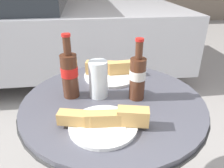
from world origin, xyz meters
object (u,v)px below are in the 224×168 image
Objects in this scene: cola_bottle_right at (70,73)px; drinking_glass at (98,81)px; cola_bottle_left at (138,76)px; lunch_plate_near at (105,122)px; bistro_table at (113,130)px; lunch_plate_far at (110,72)px.

drinking_glass is (0.11, -0.01, -0.03)m from cola_bottle_right.
cola_bottle_left is 0.95× the size of cola_bottle_right.
bistro_table is at bearing 73.47° from lunch_plate_near.
cola_bottle_right reaches higher than lunch_plate_far.
cola_bottle_left is 0.16m from drinking_glass.
cola_bottle_right is 0.25m from lunch_plate_far.
cola_bottle_left is 0.26m from cola_bottle_right.
cola_bottle_left reaches higher than drinking_glass.
cola_bottle_right is 0.26m from lunch_plate_near.
lunch_plate_near is 0.39m from lunch_plate_far.
drinking_glass is (-0.15, 0.04, -0.03)m from cola_bottle_left.
drinking_glass is 0.20m from lunch_plate_far.
lunch_plate_far reaches higher than lunch_plate_near.
lunch_plate_near is (-0.14, -0.17, -0.07)m from cola_bottle_left.
lunch_plate_far is (0.18, 0.16, -0.08)m from cola_bottle_right.
drinking_glass is 0.21m from lunch_plate_near.
cola_bottle_right reaches higher than bistro_table.
lunch_plate_near is (0.11, -0.22, -0.08)m from cola_bottle_right.
bistro_table is 0.23m from drinking_glass.
lunch_plate_near is at bearing -88.84° from drinking_glass.
lunch_plate_far reaches higher than bistro_table.
cola_bottle_left is 0.24m from lunch_plate_far.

